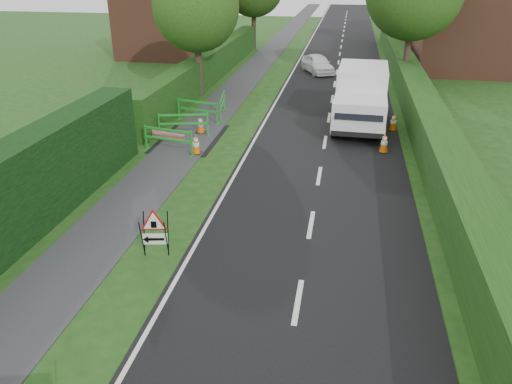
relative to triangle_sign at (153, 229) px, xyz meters
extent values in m
plane|color=#194012|center=(1.19, -2.21, -0.76)|extent=(120.00, 120.00, 0.00)
cube|color=black|center=(3.69, 32.79, -0.75)|extent=(6.00, 90.00, 0.02)
cube|color=#2D2D30|center=(-1.81, 32.79, -0.75)|extent=(2.00, 90.00, 0.02)
cube|color=#14380F|center=(-3.81, 19.79, -0.76)|extent=(1.00, 24.00, 1.80)
cube|color=#14380F|center=(7.69, 13.79, -0.76)|extent=(1.20, 50.00, 1.50)
cube|color=brown|center=(-8.81, 27.79, 1.99)|extent=(7.00, 7.00, 5.50)
cube|color=brown|center=(12.19, 25.79, 1.99)|extent=(7.00, 7.00, 5.50)
cube|color=brown|center=(13.19, 39.79, 1.99)|extent=(7.00, 7.00, 5.50)
cylinder|color=#2D2116|center=(-3.41, 15.79, 0.55)|extent=(0.36, 0.36, 2.62)
sphere|color=#173D10|center=(-3.41, 15.79, 3.74)|extent=(4.40, 4.40, 4.40)
cylinder|color=#2D2116|center=(7.59, 19.79, 0.73)|extent=(0.36, 0.36, 2.97)
cylinder|color=#2D2116|center=(-3.41, 31.79, 0.64)|extent=(0.36, 0.36, 2.80)
cylinder|color=#2D2116|center=(7.59, 35.79, 0.47)|extent=(0.36, 0.36, 2.45)
cylinder|color=black|center=(-0.23, -0.17, -0.20)|extent=(0.09, 0.34, 1.09)
cylinder|color=black|center=(-0.28, 0.10, -0.20)|extent=(0.09, 0.34, 1.09)
cylinder|color=black|center=(0.35, -0.05, -0.20)|extent=(0.09, 0.34, 1.09)
cylinder|color=black|center=(0.29, 0.22, -0.20)|extent=(0.09, 0.34, 1.09)
cube|color=white|center=(0.04, 0.00, -0.27)|extent=(0.60, 0.14, 0.29)
cube|color=black|center=(0.04, -0.01, -0.27)|extent=(0.43, 0.10, 0.07)
cone|color=black|center=(-0.19, -0.06, -0.27)|extent=(0.17, 0.20, 0.18)
cube|color=black|center=(0.04, -0.01, 0.14)|extent=(0.14, 0.04, 0.18)
cube|color=silver|center=(5.06, 12.64, 0.69)|extent=(2.22, 3.45, 2.02)
cube|color=silver|center=(4.97, 10.08, 0.30)|extent=(2.17, 2.25, 1.24)
cube|color=black|center=(4.93, 9.04, 0.60)|extent=(1.85, 0.30, 0.57)
cube|color=yellow|center=(3.97, 11.70, -0.11)|extent=(0.21, 5.18, 0.25)
cube|color=yellow|center=(6.08, 11.62, -0.11)|extent=(0.21, 5.18, 0.25)
cube|color=black|center=(4.93, 9.05, -0.26)|extent=(2.06, 0.20, 0.21)
cylinder|color=black|center=(4.02, 10.06, -0.34)|extent=(0.28, 0.85, 0.84)
cylinder|color=black|center=(5.91, 10.00, -0.34)|extent=(0.28, 0.85, 0.84)
cylinder|color=black|center=(4.14, 13.44, -0.34)|extent=(0.28, 0.85, 0.84)
cylinder|color=black|center=(6.03, 13.37, -0.34)|extent=(0.28, 0.85, 0.84)
cube|color=black|center=(5.95, 8.57, -0.74)|extent=(0.38, 0.38, 0.04)
cone|color=#E86107|center=(5.95, 8.57, -0.34)|extent=(0.32, 0.32, 0.75)
cylinder|color=white|center=(5.95, 8.57, -0.38)|extent=(0.25, 0.25, 0.14)
cylinder|color=white|center=(5.95, 8.57, -0.19)|extent=(0.17, 0.17, 0.10)
cube|color=black|center=(6.48, 11.42, -0.74)|extent=(0.38, 0.38, 0.04)
cone|color=#E86107|center=(6.48, 11.42, -0.34)|extent=(0.32, 0.32, 0.75)
cylinder|color=white|center=(6.48, 11.42, -0.38)|extent=(0.25, 0.25, 0.14)
cylinder|color=white|center=(6.48, 11.42, -0.19)|extent=(0.17, 0.17, 0.10)
cube|color=black|center=(6.14, 13.96, -0.74)|extent=(0.38, 0.38, 0.04)
cone|color=#E86107|center=(6.14, 13.96, -0.34)|extent=(0.32, 0.32, 0.75)
cylinder|color=white|center=(6.14, 13.96, -0.38)|extent=(0.25, 0.25, 0.14)
cylinder|color=white|center=(6.14, 13.96, -0.19)|extent=(0.17, 0.17, 0.10)
cube|color=black|center=(-1.06, 7.13, -0.74)|extent=(0.38, 0.38, 0.04)
cone|color=#E86107|center=(-1.06, 7.13, -0.34)|extent=(0.32, 0.32, 0.75)
cylinder|color=white|center=(-1.06, 7.13, -0.38)|extent=(0.25, 0.25, 0.14)
cylinder|color=white|center=(-1.06, 7.13, -0.19)|extent=(0.17, 0.17, 0.10)
cube|color=black|center=(-1.58, 9.58, -0.74)|extent=(0.38, 0.38, 0.04)
cone|color=#E86107|center=(-1.58, 9.58, -0.34)|extent=(0.32, 0.32, 0.75)
cylinder|color=white|center=(-1.58, 9.58, -0.38)|extent=(0.25, 0.25, 0.14)
cylinder|color=white|center=(-1.58, 9.58, -0.19)|extent=(0.17, 0.17, 0.10)
cube|color=#1A9323|center=(-3.07, 7.23, -0.26)|extent=(0.06, 0.06, 1.00)
cube|color=#1A9323|center=(-1.12, 6.81, -0.26)|extent=(0.06, 0.06, 1.00)
cube|color=#1A9323|center=(-2.09, 7.02, 0.16)|extent=(1.97, 0.47, 0.08)
cube|color=#1A9323|center=(-2.09, 7.02, -0.21)|extent=(1.97, 0.47, 0.08)
cube|color=#1A9323|center=(-3.07, 7.23, -0.74)|extent=(0.13, 0.35, 0.04)
cube|color=#1A9323|center=(-1.12, 6.81, -0.74)|extent=(0.13, 0.35, 0.04)
cube|color=#1A9323|center=(-3.11, 8.80, -0.26)|extent=(0.06, 0.06, 1.00)
cube|color=#1A9323|center=(-1.17, 9.28, -0.26)|extent=(0.06, 0.06, 1.00)
cube|color=#1A9323|center=(-2.14, 9.04, 0.16)|extent=(1.95, 0.54, 0.08)
cube|color=#1A9323|center=(-2.14, 9.04, -0.21)|extent=(1.95, 0.54, 0.08)
cube|color=#1A9323|center=(-3.11, 8.80, -0.74)|extent=(0.14, 0.35, 0.04)
cube|color=#1A9323|center=(-1.17, 9.28, -0.74)|extent=(0.14, 0.35, 0.04)
cube|color=#1A9323|center=(-3.13, 11.36, -0.26)|extent=(0.06, 0.06, 1.00)
cube|color=#1A9323|center=(-1.18, 10.89, -0.26)|extent=(0.06, 0.06, 1.00)
cube|color=#1A9323|center=(-2.15, 11.13, 0.16)|extent=(1.96, 0.52, 0.08)
cube|color=#1A9323|center=(-2.15, 11.13, -0.21)|extent=(1.96, 0.52, 0.08)
cube|color=#1A9323|center=(-3.13, 11.36, -0.74)|extent=(0.14, 0.35, 0.04)
cube|color=#1A9323|center=(-1.18, 10.89, -0.74)|extent=(0.14, 0.35, 0.04)
cube|color=#1A9323|center=(-1.12, 11.27, -0.26)|extent=(0.06, 0.06, 1.00)
cube|color=#1A9323|center=(-1.42, 13.25, -0.26)|extent=(0.06, 0.06, 1.00)
cube|color=#1A9323|center=(-1.27, 12.26, 0.16)|extent=(0.36, 1.98, 0.08)
cube|color=#1A9323|center=(-1.27, 12.26, -0.21)|extent=(0.36, 1.98, 0.08)
cube|color=#1A9323|center=(-1.12, 11.27, -0.74)|extent=(0.36, 0.11, 0.04)
cube|color=#1A9323|center=(-1.42, 13.25, -0.74)|extent=(0.36, 0.11, 0.04)
cube|color=red|center=(-2.36, 7.76, -0.76)|extent=(1.46, 0.43, 0.25)
imported|color=white|center=(2.45, 22.89, -0.17)|extent=(2.62, 3.71, 1.17)
camera|label=1|loc=(4.36, -9.96, 5.96)|focal=35.00mm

